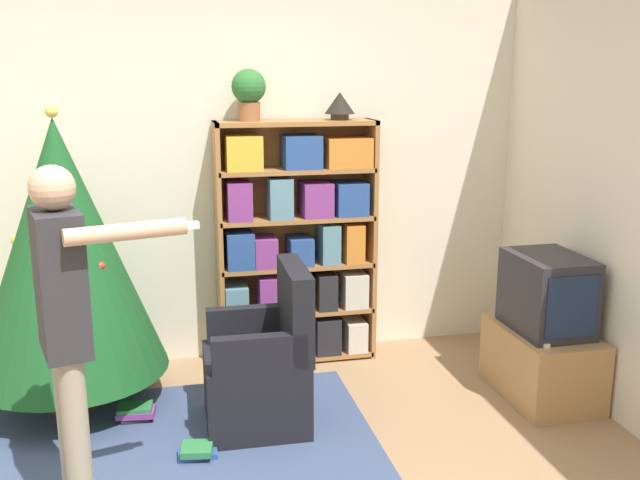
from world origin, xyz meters
TOP-DOWN VIEW (x-y plane):
  - wall_back at (0.00, 1.92)m, footprint 8.00×0.10m
  - area_rug at (-0.11, 0.45)m, footprint 2.13×1.91m
  - bookshelf at (0.75, 1.70)m, footprint 1.07×0.29m
  - tv_stand at (2.09, 0.77)m, footprint 0.47×0.73m
  - television at (2.09, 0.77)m, footprint 0.39×0.54m
  - game_remote at (1.95, 0.55)m, footprint 0.04×0.12m
  - christmas_tree at (-0.70, 1.31)m, footprint 1.12×1.12m
  - armchair at (0.38, 0.81)m, footprint 0.58×0.57m
  - standing_person at (-0.55, 0.09)m, footprint 0.70×0.46m
  - potted_plant at (0.45, 1.70)m, footprint 0.22×0.22m
  - table_lamp at (1.04, 1.70)m, footprint 0.20×0.20m
  - book_pile_near_tree at (-0.34, 1.00)m, footprint 0.23×0.16m
  - book_pile_by_chair at (-0.02, 0.51)m, footprint 0.20×0.17m

SIDE VIEW (x-z plane):
  - area_rug at x=-0.11m, z-range 0.00..0.01m
  - book_pile_by_chair at x=-0.02m, z-range 0.00..0.07m
  - book_pile_near_tree at x=-0.34m, z-range 0.00..0.09m
  - tv_stand at x=2.09m, z-range 0.00..0.43m
  - armchair at x=0.38m, z-range -0.14..0.78m
  - game_remote at x=1.95m, z-range 0.43..0.46m
  - television at x=2.09m, z-range 0.43..0.90m
  - bookshelf at x=0.75m, z-range -0.03..1.62m
  - standing_person at x=-0.55m, z-range 0.15..1.75m
  - christmas_tree at x=-0.70m, z-range 0.07..1.85m
  - wall_back at x=0.00m, z-range 0.00..2.60m
  - table_lamp at x=1.04m, z-range 1.66..1.84m
  - potted_plant at x=0.45m, z-range 1.67..2.00m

